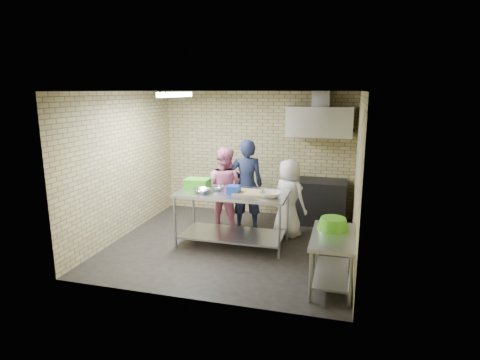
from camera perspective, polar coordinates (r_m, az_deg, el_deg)
name	(u,v)px	position (r m, az deg, el deg)	size (l,w,h in m)	color
floor	(232,244)	(7.27, -1.19, -9.17)	(4.20, 4.20, 0.00)	black
ceiling	(231,91)	(6.75, -1.30, 12.63)	(4.20, 4.20, 0.00)	black
back_wall	(257,154)	(8.79, 2.46, 3.81)	(4.20, 0.06, 2.70)	tan
front_wall	(186,201)	(5.05, -7.68, -3.04)	(4.20, 0.06, 2.70)	tan
left_wall	(124,165)	(7.73, -16.35, 2.07)	(0.06, 4.00, 2.70)	tan
right_wall	(357,178)	(6.61, 16.49, 0.32)	(0.06, 4.00, 2.70)	tan
prep_table	(233,218)	(7.12, -1.07, -5.51)	(1.94, 0.97, 0.97)	silver
side_counter	(332,260)	(5.86, 13.07, -11.14)	(0.60, 1.20, 0.75)	silver
stove	(316,201)	(8.45, 10.84, -3.03)	(1.20, 0.70, 0.90)	black
range_hood	(320,122)	(8.21, 11.35, 8.22)	(1.30, 0.60, 0.60)	silver
hood_duct	(321,99)	(8.34, 11.57, 11.37)	(0.35, 0.30, 0.30)	#A5A8AD
wall_shelf	(335,130)	(8.40, 13.45, 6.98)	(0.80, 0.20, 0.04)	#3F2B19
fluorescent_fixture	(175,95)	(7.10, -9.24, 11.99)	(0.10, 1.25, 0.08)	white
green_crate	(197,183)	(7.29, -6.11, -0.48)	(0.43, 0.32, 0.17)	green
blue_tub	(234,190)	(6.86, -0.92, -1.40)	(0.22, 0.22, 0.14)	#173DB1
cutting_board	(252,193)	(6.87, 1.67, -1.83)	(0.59, 0.45, 0.03)	tan
mixing_bowl_a	(202,191)	(6.94, -5.52, -1.56)	(0.30, 0.30, 0.07)	#B6B9BE
mixing_bowl_b	(217,188)	(7.11, -3.30, -1.19)	(0.23, 0.23, 0.07)	silver
ceramic_bowl	(270,194)	(6.67, 4.33, -2.05)	(0.37, 0.37, 0.09)	beige
green_basin	(333,223)	(5.93, 13.20, -6.08)	(0.46, 0.46, 0.17)	#59C626
bottle_red	(323,124)	(8.40, 11.77, 7.82)	(0.07, 0.07, 0.18)	#B22619
man_navy	(246,185)	(7.81, 0.92, -0.69)	(0.66, 0.43, 1.80)	black
woman_pink	(224,188)	(7.87, -2.31, -1.21)	(0.79, 0.62, 1.63)	pink
woman_white	(289,198)	(7.54, 7.02, -2.56)	(0.72, 0.47, 1.47)	silver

